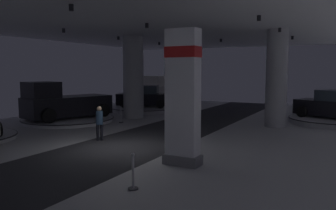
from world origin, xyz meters
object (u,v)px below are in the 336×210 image
(column_left, at_px, (133,77))
(pickup_truck_mid_left, at_px, (63,103))
(display_platform_far_left, at_px, (144,108))
(pickup_truck_deep_left, at_px, (168,90))
(visitor_walking_near, at_px, (99,121))
(brand_sign_pylon, at_px, (183,96))
(display_car_far_right, at_px, (333,106))
(display_car_far_left, at_px, (144,97))
(display_platform_far_right, at_px, (332,121))
(column_right, at_px, (277,79))
(display_platform_deep_left, at_px, (171,102))
(display_platform_mid_left, at_px, (68,119))

(column_left, distance_m, pickup_truck_mid_left, 4.87)
(display_platform_far_left, distance_m, pickup_truck_deep_left, 6.26)
(column_left, bearing_deg, visitor_walking_near, -68.15)
(brand_sign_pylon, relative_size, display_car_far_right, 1.01)
(display_platform_far_left, bearing_deg, display_car_far_left, 23.67)
(display_car_far_left, bearing_deg, column_left, -67.99)
(display_platform_far_right, xyz_separation_m, display_car_far_right, (0.03, -0.01, 0.92))
(column_right, height_order, display_platform_deep_left, column_right)
(column_right, xyz_separation_m, pickup_truck_deep_left, (-11.89, 9.24, -1.47))
(display_car_far_left, bearing_deg, display_platform_mid_left, -98.72)
(display_platform_far_left, xyz_separation_m, pickup_truck_mid_left, (-1.18, -7.58, 1.01))
(display_platform_far_left, distance_m, display_platform_deep_left, 6.11)
(display_platform_far_left, bearing_deg, pickup_truck_mid_left, -98.85)
(brand_sign_pylon, bearing_deg, pickup_truck_mid_left, 154.16)
(visitor_walking_near, bearing_deg, display_car_far_left, 111.91)
(brand_sign_pylon, distance_m, visitor_walking_near, 5.63)
(display_car_far_right, distance_m, pickup_truck_deep_left, 16.11)
(pickup_truck_deep_left, bearing_deg, display_car_far_left, -79.71)
(display_platform_far_right, relative_size, pickup_truck_deep_left, 0.94)
(display_platform_mid_left, bearing_deg, pickup_truck_deep_left, 89.93)
(display_car_far_left, height_order, display_platform_mid_left, display_car_far_left)
(brand_sign_pylon, relative_size, display_car_far_left, 1.01)
(display_platform_mid_left, bearing_deg, column_left, 51.27)
(pickup_truck_mid_left, bearing_deg, display_platform_mid_left, 73.44)
(display_platform_far_left, xyz_separation_m, display_platform_deep_left, (-0.75, 6.06, 0.02))
(display_platform_far_right, bearing_deg, visitor_walking_near, -131.18)
(display_platform_deep_left, xyz_separation_m, pickup_truck_mid_left, (-0.43, -13.64, 0.98))
(pickup_truck_mid_left, bearing_deg, display_car_far_right, 25.79)
(display_platform_far_right, xyz_separation_m, display_platform_deep_left, (-14.40, 6.44, 0.01))
(display_platform_far_right, distance_m, display_car_far_right, 0.92)
(display_car_far_left, relative_size, display_platform_mid_left, 0.80)
(display_car_far_right, height_order, visitor_walking_near, display_car_far_right)
(pickup_truck_deep_left, xyz_separation_m, display_platform_mid_left, (-0.02, -13.34, -1.15))
(display_platform_far_right, distance_m, visitor_walking_near, 14.03)
(display_platform_far_left, height_order, display_car_far_right, display_car_far_right)
(display_platform_deep_left, xyz_separation_m, pickup_truck_deep_left, (-0.32, 0.01, 1.09))
(display_platform_deep_left, bearing_deg, display_platform_far_right, -24.10)
(column_left, bearing_deg, display_platform_far_right, 16.30)
(column_left, bearing_deg, display_platform_deep_left, 103.33)
(display_platform_deep_left, height_order, pickup_truck_deep_left, pickup_truck_deep_left)
(column_left, relative_size, pickup_truck_mid_left, 0.97)
(display_platform_far_right, relative_size, display_platform_mid_left, 0.88)
(display_platform_far_left, distance_m, display_platform_mid_left, 7.35)
(display_platform_far_left, height_order, pickup_truck_deep_left, pickup_truck_deep_left)
(display_platform_deep_left, relative_size, pickup_truck_mid_left, 1.00)
(column_right, distance_m, display_platform_deep_left, 15.02)
(column_right, height_order, display_platform_far_left, column_right)
(display_platform_deep_left, relative_size, pickup_truck_deep_left, 1.06)
(display_car_far_left, bearing_deg, brand_sign_pylon, -53.33)
(display_platform_far_left, height_order, display_platform_deep_left, display_platform_deep_left)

